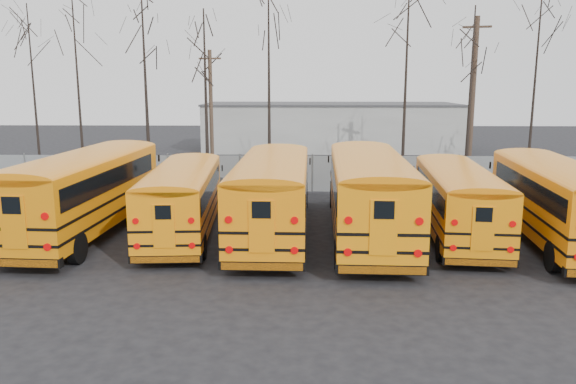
{
  "coord_description": "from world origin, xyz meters",
  "views": [
    {
      "loc": [
        -0.67,
        -18.57,
        5.96
      ],
      "look_at": [
        -1.16,
        3.65,
        1.6
      ],
      "focal_mm": 35.0,
      "sensor_mm": 36.0,
      "label": 1
    }
  ],
  "objects_px": {
    "bus_c": "(273,189)",
    "bus_f": "(556,195)",
    "bus_d": "(369,188)",
    "utility_pole_right": "(473,94)",
    "utility_pole_left": "(211,113)",
    "bus_b": "(183,194)",
    "bus_a": "(87,185)",
    "bus_e": "(457,196)"
  },
  "relations": [
    {
      "from": "bus_d",
      "to": "bus_e",
      "type": "bearing_deg",
      "value": 4.72
    },
    {
      "from": "bus_d",
      "to": "utility_pole_right",
      "type": "distance_m",
      "value": 18.38
    },
    {
      "from": "bus_e",
      "to": "bus_f",
      "type": "xyz_separation_m",
      "value": [
        3.46,
        -0.69,
        0.18
      ]
    },
    {
      "from": "bus_e",
      "to": "bus_f",
      "type": "bearing_deg",
      "value": -6.03
    },
    {
      "from": "bus_f",
      "to": "utility_pole_left",
      "type": "bearing_deg",
      "value": 141.0
    },
    {
      "from": "bus_b",
      "to": "bus_e",
      "type": "relative_size",
      "value": 1.0
    },
    {
      "from": "utility_pole_left",
      "to": "utility_pole_right",
      "type": "height_order",
      "value": "utility_pole_right"
    },
    {
      "from": "bus_a",
      "to": "utility_pole_left",
      "type": "xyz_separation_m",
      "value": [
        2.79,
        14.0,
        2.12
      ]
    },
    {
      "from": "bus_a",
      "to": "utility_pole_right",
      "type": "distance_m",
      "value": 25.25
    },
    {
      "from": "bus_c",
      "to": "utility_pole_left",
      "type": "xyz_separation_m",
      "value": [
        -4.59,
        14.28,
        2.19
      ]
    },
    {
      "from": "utility_pole_left",
      "to": "utility_pole_right",
      "type": "distance_m",
      "value": 16.94
    },
    {
      "from": "bus_b",
      "to": "bus_f",
      "type": "height_order",
      "value": "bus_f"
    },
    {
      "from": "bus_d",
      "to": "utility_pole_right",
      "type": "relative_size",
      "value": 1.2
    },
    {
      "from": "bus_a",
      "to": "bus_b",
      "type": "relative_size",
      "value": 1.18
    },
    {
      "from": "utility_pole_right",
      "to": "bus_f",
      "type": "bearing_deg",
      "value": -81.47
    },
    {
      "from": "bus_f",
      "to": "utility_pole_right",
      "type": "distance_m",
      "value": 16.89
    },
    {
      "from": "bus_c",
      "to": "bus_f",
      "type": "relative_size",
      "value": 1.02
    },
    {
      "from": "utility_pole_left",
      "to": "utility_pole_right",
      "type": "xyz_separation_m",
      "value": [
        16.84,
        1.55,
        1.1
      ]
    },
    {
      "from": "bus_e",
      "to": "bus_f",
      "type": "height_order",
      "value": "bus_f"
    },
    {
      "from": "bus_a",
      "to": "bus_d",
      "type": "height_order",
      "value": "bus_d"
    },
    {
      "from": "bus_a",
      "to": "bus_e",
      "type": "relative_size",
      "value": 1.17
    },
    {
      "from": "bus_b",
      "to": "bus_d",
      "type": "distance_m",
      "value": 7.23
    },
    {
      "from": "bus_c",
      "to": "utility_pole_right",
      "type": "distance_m",
      "value": 20.28
    },
    {
      "from": "bus_d",
      "to": "bus_f",
      "type": "height_order",
      "value": "bus_d"
    },
    {
      "from": "utility_pole_left",
      "to": "bus_c",
      "type": "bearing_deg",
      "value": -65.04
    },
    {
      "from": "bus_a",
      "to": "bus_c",
      "type": "bearing_deg",
      "value": 0.83
    },
    {
      "from": "bus_c",
      "to": "bus_f",
      "type": "distance_m",
      "value": 10.61
    },
    {
      "from": "bus_a",
      "to": "bus_e",
      "type": "distance_m",
      "value": 14.52
    },
    {
      "from": "bus_c",
      "to": "bus_e",
      "type": "bearing_deg",
      "value": 1.42
    },
    {
      "from": "bus_b",
      "to": "utility_pole_right",
      "type": "relative_size",
      "value": 1.01
    },
    {
      "from": "bus_a",
      "to": "bus_f",
      "type": "height_order",
      "value": "bus_a"
    },
    {
      "from": "utility_pole_left",
      "to": "bus_d",
      "type": "bearing_deg",
      "value": -52.97
    },
    {
      "from": "bus_f",
      "to": "bus_e",
      "type": "bearing_deg",
      "value": 174.23
    },
    {
      "from": "bus_c",
      "to": "bus_d",
      "type": "bearing_deg",
      "value": -0.76
    },
    {
      "from": "bus_a",
      "to": "bus_c",
      "type": "relative_size",
      "value": 1.04
    },
    {
      "from": "bus_b",
      "to": "utility_pole_left",
      "type": "relative_size",
      "value": 1.29
    },
    {
      "from": "bus_c",
      "to": "utility_pole_right",
      "type": "relative_size",
      "value": 1.15
    },
    {
      "from": "bus_b",
      "to": "bus_f",
      "type": "xyz_separation_m",
      "value": [
        14.13,
        -0.79,
        0.18
      ]
    },
    {
      "from": "bus_a",
      "to": "bus_e",
      "type": "bearing_deg",
      "value": 2.07
    },
    {
      "from": "bus_a",
      "to": "bus_f",
      "type": "relative_size",
      "value": 1.06
    },
    {
      "from": "bus_e",
      "to": "bus_f",
      "type": "relative_size",
      "value": 0.9
    },
    {
      "from": "bus_f",
      "to": "utility_pole_right",
      "type": "relative_size",
      "value": 1.13
    }
  ]
}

